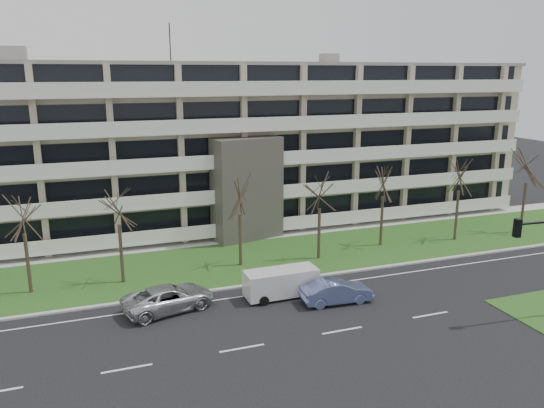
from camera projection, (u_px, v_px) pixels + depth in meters
name	position (u px, v px, depth m)	size (l,w,h in m)	color
ground	(342.00, 330.00, 30.42)	(160.00, 160.00, 0.00)	black
grass_verge	(268.00, 258.00, 42.29)	(90.00, 10.00, 0.06)	#29541C
curb	(291.00, 280.00, 37.71)	(90.00, 0.35, 0.12)	#B2B2AD
sidewalk	(248.00, 238.00, 47.31)	(90.00, 2.00, 0.08)	#B2B2AD
lane_edge_line	(299.00, 288.00, 36.36)	(90.00, 0.12, 0.01)	white
apartment_building	(226.00, 144.00, 51.70)	(60.50, 15.10, 18.75)	#BEAB93
silver_pickup	(169.00, 298.00, 32.89)	(2.63, 5.70, 1.58)	silver
blue_sedan	(336.00, 291.00, 33.95)	(1.60, 4.60, 1.52)	#6B7CBB
white_van	(282.00, 281.00, 34.77)	(4.85, 2.06, 1.87)	silver
tree_1	(22.00, 210.00, 34.20)	(3.70, 3.70, 7.41)	#382B21
tree_2	(117.00, 201.00, 35.90)	(3.80, 3.80, 7.60)	#382B21
tree_3	(240.00, 193.00, 39.27)	(3.65, 3.65, 7.31)	#382B21
tree_4	(320.00, 188.00, 40.70)	(3.69, 3.69, 7.39)	#382B21
tree_5	(384.00, 177.00, 43.86)	(3.85, 3.85, 7.69)	#382B21
tree_6	(460.00, 171.00, 45.33)	(3.98, 3.98, 7.97)	#382B21
tree_7	(528.00, 163.00, 47.45)	(4.17, 4.17, 8.33)	#382B21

